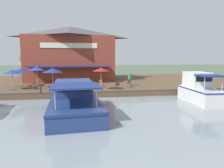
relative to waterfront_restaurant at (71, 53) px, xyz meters
The scene contains 18 objects.
ground_plane 14.23m from the waterfront_restaurant, 12.04° to the left, with size 220.00×220.00×0.00m, color #4C5B47.
quay_deck 5.73m from the waterfront_restaurant, 53.27° to the left, with size 22.00×56.00×0.60m, color brown.
quay_edge_fender 13.93m from the waterfront_restaurant, 12.13° to the left, with size 0.20×50.40×0.10m, color #2D2D33.
waterfront_restaurant is the anchor object (origin of this frame).
patio_umbrella_near_quay_edge 9.63m from the waterfront_restaurant, 36.76° to the right, with size 2.15×2.15×2.23m.
patio_umbrella_far_corner 9.81m from the waterfront_restaurant, 20.97° to the right, with size 1.79×1.79×2.47m.
patio_umbrella_back_row 11.19m from the waterfront_restaurant, ahead, with size 2.11×2.11×2.38m.
patio_umbrella_mid_patio_right 11.61m from the waterfront_restaurant, 30.63° to the right, with size 1.85×1.85×2.22m.
patio_umbrella_by_entrance 12.23m from the waterfront_restaurant, 17.76° to the left, with size 1.89×1.89×2.41m.
cafe_chair_mid_patio 11.15m from the waterfront_restaurant, 19.90° to the right, with size 0.57×0.57×0.85m.
cafe_chair_far_corner_seat 13.09m from the waterfront_restaurant, 26.12° to the left, with size 0.50×0.50×0.85m.
cafe_chair_facing_river 13.07m from the waterfront_restaurant, 34.41° to the left, with size 0.59×0.59×0.85m.
cafe_chair_back_row_seat 10.84m from the waterfront_restaurant, 22.18° to the left, with size 0.55×0.55×0.85m.
person_near_entrance 11.90m from the waterfront_restaurant, 41.20° to the left, with size 0.47×0.47×1.64m.
motorboat_fourth_along 20.44m from the waterfront_restaurant, 37.13° to the left, with size 5.86×2.44×2.65m.
motorboat_far_downstream 18.15m from the waterfront_restaurant, ahead, with size 9.43×3.94×2.28m.
mooring_post 13.49m from the waterfront_restaurant, 10.42° to the right, with size 0.22×0.22×0.89m.
tree_behind_restaurant 7.49m from the waterfront_restaurant, 113.31° to the right, with size 3.70×3.53×5.66m.
Camera 1 is at (19.59, -1.16, 3.93)m, focal length 32.00 mm.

